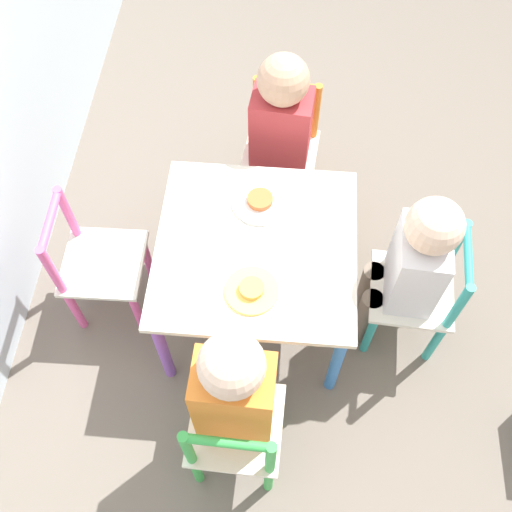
# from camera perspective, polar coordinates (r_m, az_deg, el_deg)

# --- Properties ---
(ground_plane) EXTENTS (6.00, 6.00, 0.00)m
(ground_plane) POSITION_cam_1_polar(r_m,az_deg,el_deg) (2.16, 0.00, -4.85)
(ground_plane) COLOR #6B6056
(kids_table) EXTENTS (0.60, 0.60, 0.42)m
(kids_table) POSITION_cam_1_polar(r_m,az_deg,el_deg) (1.84, 0.00, 0.10)
(kids_table) COLOR silver
(kids_table) RESTS_ON ground_plane
(chair_green) EXTENTS (0.27, 0.27, 0.51)m
(chair_green) POSITION_cam_1_polar(r_m,az_deg,el_deg) (1.75, -2.02, -16.64)
(chair_green) COLOR silver
(chair_green) RESTS_ON ground_plane
(chair_orange) EXTENTS (0.28, 0.28, 0.51)m
(chair_orange) POSITION_cam_1_polar(r_m,az_deg,el_deg) (2.24, 2.41, 9.93)
(chair_orange) COLOR silver
(chair_orange) RESTS_ON ground_plane
(chair_teal) EXTENTS (0.28, 0.28, 0.51)m
(chair_teal) POSITION_cam_1_polar(r_m,az_deg,el_deg) (1.97, 15.19, -3.43)
(chair_teal) COLOR silver
(chair_teal) RESTS_ON ground_plane
(chair_pink) EXTENTS (0.27, 0.27, 0.51)m
(chair_pink) POSITION_cam_1_polar(r_m,az_deg,el_deg) (2.02, -14.91, -0.82)
(chair_pink) COLOR silver
(chair_pink) RESTS_ON ground_plane
(child_left) EXTENTS (0.22, 0.20, 0.76)m
(child_left) POSITION_cam_1_polar(r_m,az_deg,el_deg) (1.57, -1.96, -12.75)
(child_left) COLOR #4C608E
(child_left) RESTS_ON ground_plane
(child_right) EXTENTS (0.22, 0.21, 0.72)m
(child_right) POSITION_cam_1_polar(r_m,az_deg,el_deg) (2.06, 2.33, 12.00)
(child_right) COLOR #38383D
(child_right) RESTS_ON ground_plane
(child_front) EXTENTS (0.21, 0.22, 0.71)m
(child_front) POSITION_cam_1_polar(r_m,az_deg,el_deg) (1.81, 14.52, -0.70)
(child_front) COLOR #7A6B5B
(child_front) RESTS_ON ground_plane
(plate_left) EXTENTS (0.16, 0.16, 0.03)m
(plate_left) POSITION_cam_1_polar(r_m,az_deg,el_deg) (1.71, -0.42, -3.27)
(plate_left) COLOR #EADB66
(plate_left) RESTS_ON kids_table
(plate_right) EXTENTS (0.18, 0.18, 0.03)m
(plate_right) POSITION_cam_1_polar(r_m,az_deg,el_deg) (1.87, 0.39, 5.24)
(plate_right) COLOR white
(plate_right) RESTS_ON kids_table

